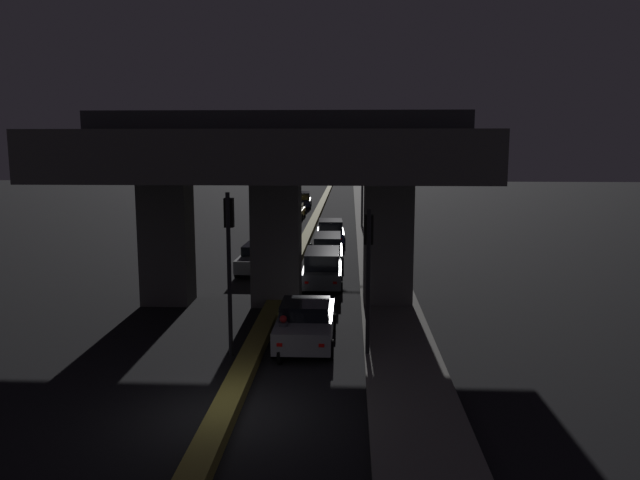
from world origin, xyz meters
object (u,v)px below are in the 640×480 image
Objects in this scene: car_grey_second at (322,268)px; car_black_second_oncoming at (284,226)px; motorcycle_blue_filtering_near at (283,340)px; car_dark_blue_fourth at (330,231)px; car_grey_third at (328,248)px; traffic_light_left_of_median at (229,246)px; car_silver_lead at (306,322)px; car_dark_blue_fourth_oncoming at (303,199)px; street_lamp at (359,169)px; pedestrian_on_sidewalk at (372,269)px; car_grey_lead_oncoming at (259,258)px; motorcycle_white_filtering_mid at (293,287)px; car_taxi_yellow_third_oncoming at (293,211)px; motorcycle_black_filtering_far at (310,257)px; traffic_light_right_of_median at (368,257)px.

car_grey_second is 0.93× the size of car_black_second_oncoming.
car_grey_second is 10.37m from motorcycle_blue_filtering_near.
car_grey_third is at bearing 178.07° from car_dark_blue_fourth.
traffic_light_left_of_median is at bearing 165.09° from car_grey_second.
car_dark_blue_fourth_oncoming reaches higher than car_silver_lead.
car_grey_second is at bearing -95.49° from street_lamp.
car_grey_second reaches higher than car_dark_blue_fourth_oncoming.
car_grey_third is 2.55× the size of pedestrian_on_sidewalk.
motorcycle_white_filtering_mid is (2.44, -6.00, -0.19)m from car_grey_lead_oncoming.
traffic_light_left_of_median is 0.65× the size of street_lamp.
car_grey_third reaches higher than car_silver_lead.
pedestrian_on_sidewalk is (3.21, 9.58, 0.46)m from motorcycle_blue_filtering_near.
car_taxi_yellow_third_oncoming is (-0.20, 10.43, 0.05)m from car_black_second_oncoming.
car_silver_lead is 13.49m from motorcycle_black_filtering_far.
car_dark_blue_fourth is at bearing 16.15° from car_taxi_yellow_third_oncoming.
traffic_light_left_of_median is 1.23× the size of car_grey_second.
traffic_light_right_of_median reaches higher than car_grey_lead_oncoming.
traffic_light_left_of_median is at bearing -98.36° from street_lamp.
car_grey_lead_oncoming is at bearing -2.25° from car_dark_blue_fourth_oncoming.
car_grey_lead_oncoming is at bearing -107.49° from street_lamp.
motorcycle_black_filtering_far is (-0.05, 14.90, -0.00)m from motorcycle_blue_filtering_near.
car_grey_third is 11.72m from car_black_second_oncoming.
traffic_light_right_of_median is 48.21m from car_dark_blue_fourth_oncoming.
car_grey_second is 2.92m from motorcycle_white_filtering_mid.
traffic_light_right_of_median reaches higher than motorcycle_white_filtering_mid.
car_silver_lead is at bearing -94.23° from street_lamp.
motorcycle_blue_filtering_near is (2.80, -13.69, -0.18)m from car_grey_lead_oncoming.
car_silver_lead is at bearing 149.43° from traffic_light_right_of_median.
car_black_second_oncoming is at bearing 109.05° from pedestrian_on_sidewalk.
traffic_light_right_of_median is at bearing -174.44° from car_grey_third.
pedestrian_on_sidewalk is (2.58, 8.16, 0.27)m from car_silver_lead.
motorcycle_blue_filtering_near is at bearing -179.77° from motorcycle_white_filtering_mid.
car_grey_second is (0.19, 8.91, 0.15)m from car_silver_lead.
car_silver_lead reaches higher than motorcycle_black_filtering_far.
car_black_second_oncoming is 2.49× the size of motorcycle_black_filtering_far.
car_taxi_yellow_third_oncoming is (-5.97, 5.95, -4.16)m from street_lamp.
car_dark_blue_fourth_oncoming reaches higher than motorcycle_blue_filtering_near.
car_grey_second is 37.83m from car_dark_blue_fourth_oncoming.
traffic_light_right_of_median is 3.91m from motorcycle_blue_filtering_near.
car_taxi_yellow_third_oncoming is at bearing -179.56° from car_black_second_oncoming.
street_lamp is 4.38× the size of motorcycle_black_filtering_far.
car_taxi_yellow_third_oncoming is at bearing 98.88° from traffic_light_right_of_median.
car_silver_lead reaches higher than motorcycle_white_filtering_mid.
car_grey_third is 16.16m from motorcycle_blue_filtering_near.
car_dark_blue_fourth_oncoming is (-0.19, 34.28, 0.12)m from car_grey_lead_oncoming.
motorcycle_blue_filtering_near is (1.76, -0.16, -3.10)m from traffic_light_left_of_median.
car_dark_blue_fourth is (-1.96, 23.42, -2.50)m from traffic_light_right_of_median.
street_lamp is at bearing -8.53° from car_grey_third.
pedestrian_on_sidewalk is (0.33, -22.14, -3.85)m from street_lamp.
motorcycle_white_filtering_mid is 4.07m from pedestrian_on_sidewalk.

